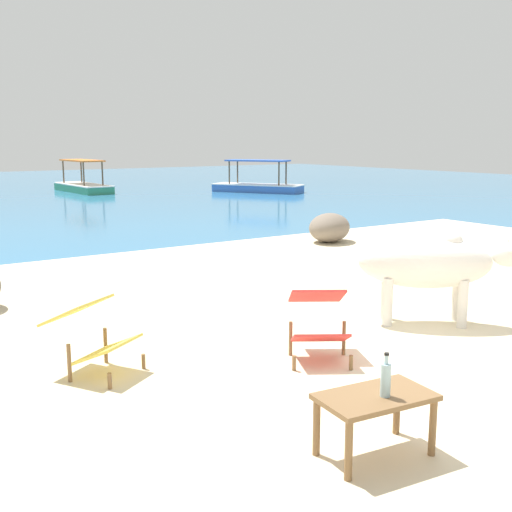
% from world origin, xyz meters
% --- Properties ---
extents(sand_beach, '(18.00, 14.00, 0.04)m').
position_xyz_m(sand_beach, '(0.00, 0.00, 0.02)').
color(sand_beach, beige).
rests_on(sand_beach, ground).
extents(cow, '(1.69, 1.50, 1.06)m').
position_xyz_m(cow, '(1.13, 0.69, 0.74)').
color(cow, silver).
rests_on(cow, sand_beach).
extents(low_bench_table, '(0.80, 0.52, 0.43)m').
position_xyz_m(low_bench_table, '(-1.57, -1.22, 0.40)').
color(low_bench_table, brown).
rests_on(low_bench_table, sand_beach).
extents(bottle, '(0.07, 0.07, 0.30)m').
position_xyz_m(bottle, '(-1.54, -1.27, 0.59)').
color(bottle, '#A3C6D1').
rests_on(bottle, low_bench_table).
extents(deck_chair_near, '(0.86, 0.93, 0.68)m').
position_xyz_m(deck_chair_near, '(-0.65, 0.49, 0.42)').
color(deck_chair_near, brown).
rests_on(deck_chair_near, sand_beach).
extents(deck_chair_far, '(0.86, 0.93, 0.68)m').
position_xyz_m(deck_chair_far, '(-2.59, 1.30, 0.42)').
color(deck_chair_far, brown).
rests_on(deck_chair_far, sand_beach).
extents(shore_rock_medium, '(1.30, 1.20, 0.59)m').
position_xyz_m(shore_rock_medium, '(4.01, 5.77, 0.34)').
color(shore_rock_medium, gray).
rests_on(shore_rock_medium, sand_beach).
extents(boat_blue, '(2.93, 3.72, 1.29)m').
position_xyz_m(boat_blue, '(9.99, 17.21, 0.29)').
color(boat_blue, '#3866B7').
rests_on(boat_blue, water_surface).
extents(boat_green, '(1.35, 3.73, 1.29)m').
position_xyz_m(boat_green, '(4.17, 21.23, 0.29)').
color(boat_green, '#338E66').
rests_on(boat_green, water_surface).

